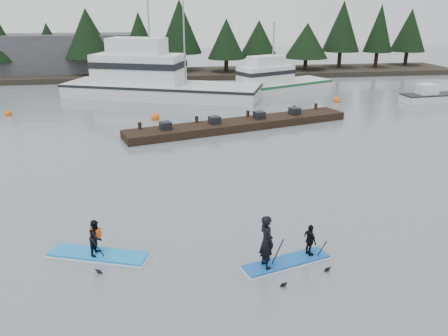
{
  "coord_description": "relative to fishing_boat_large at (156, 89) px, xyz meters",
  "views": [
    {
      "loc": [
        -2.86,
        -12.64,
        8.1
      ],
      "look_at": [
        0.0,
        6.0,
        1.1
      ],
      "focal_mm": 35.0,
      "sensor_mm": 36.0,
      "label": 1
    }
  ],
  "objects": [
    {
      "name": "ground",
      "position": [
        2.98,
        -28.89,
        -0.78
      ],
      "size": [
        160.0,
        160.0,
        0.0
      ],
      "primitive_type": "plane",
      "color": "slate",
      "rests_on": "ground"
    },
    {
      "name": "buoy_b",
      "position": [
        -0.14,
        -8.72,
        -0.78
      ],
      "size": [
        0.64,
        0.64,
        0.64
      ],
      "primitive_type": "sphere",
      "color": "#EB5C0B",
      "rests_on": "ground"
    },
    {
      "name": "buoy_c",
      "position": [
        16.03,
        -4.63,
        -0.78
      ],
      "size": [
        0.62,
        0.62,
        0.62
      ],
      "primitive_type": "sphere",
      "color": "#EB5C0B",
      "rests_on": "ground"
    },
    {
      "name": "floating_dock",
      "position": [
        5.81,
        -12.12,
        -0.51
      ],
      "size": [
        16.47,
        6.74,
        0.55
      ],
      "primitive_type": "cube",
      "rotation": [
        0.0,
        0.0,
        0.28
      ],
      "color": "black",
      "rests_on": "ground"
    },
    {
      "name": "treeline",
      "position": [
        2.98,
        13.11,
        -0.78
      ],
      "size": [
        60.0,
        4.0,
        8.0
      ],
      "primitive_type": null,
      "color": "black",
      "rests_on": "ground"
    },
    {
      "name": "waterfront_building",
      "position": [
        -11.02,
        15.11,
        1.72
      ],
      "size": [
        18.0,
        6.0,
        5.0
      ],
      "primitive_type": "cube",
      "color": "#4C4C51",
      "rests_on": "ground"
    },
    {
      "name": "paddleboard_duo",
      "position": [
        3.87,
        -29.45,
        -0.07
      ],
      "size": [
        3.12,
        1.61,
        2.45
      ],
      "rotation": [
        0.0,
        0.0,
        0.27
      ],
      "color": "#1253AC",
      "rests_on": "ground"
    },
    {
      "name": "skiff",
      "position": [
        24.9,
        -5.74,
        -0.43
      ],
      "size": [
        6.21,
        2.26,
        0.71
      ],
      "primitive_type": "cube",
      "rotation": [
        0.0,
        0.0,
        0.07
      ],
      "color": "silver",
      "rests_on": "ground"
    },
    {
      "name": "buoy_d",
      "position": [
        8.44,
        -10.81,
        -0.78
      ],
      "size": [
        0.52,
        0.52,
        0.52
      ],
      "primitive_type": "sphere",
      "color": "#EB5C0B",
      "rests_on": "ground"
    },
    {
      "name": "fishing_boat_medium",
      "position": [
        11.7,
        1.06,
        -0.27
      ],
      "size": [
        12.37,
        8.14,
        7.5
      ],
      "rotation": [
        0.0,
        0.0,
        0.43
      ],
      "color": "silver",
      "rests_on": "ground"
    },
    {
      "name": "paddleboard_solo",
      "position": [
        -2.18,
        -27.97,
        -0.36
      ],
      "size": [
        3.51,
        1.94,
        1.84
      ],
      "rotation": [
        0.0,
        0.0,
        -0.34
      ],
      "color": "#1682D2",
      "rests_on": "ground"
    },
    {
      "name": "buoy_a",
      "position": [
        -11.6,
        -5.62,
        -0.78
      ],
      "size": [
        0.55,
        0.55,
        0.55
      ],
      "primitive_type": "sphere",
      "color": "#EB5C0B",
      "rests_on": "ground"
    },
    {
      "name": "fishing_boat_large",
      "position": [
        0.0,
        0.0,
        0.0
      ],
      "size": [
        18.8,
        11.41,
        10.22
      ],
      "rotation": [
        0.0,
        0.0,
        -0.38
      ],
      "color": "silver",
      "rests_on": "ground"
    },
    {
      "name": "far_shore",
      "position": [
        2.98,
        13.11,
        -0.48
      ],
      "size": [
        70.0,
        8.0,
        0.6
      ],
      "primitive_type": "cube",
      "color": "#2D281E",
      "rests_on": "ground"
    }
  ]
}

